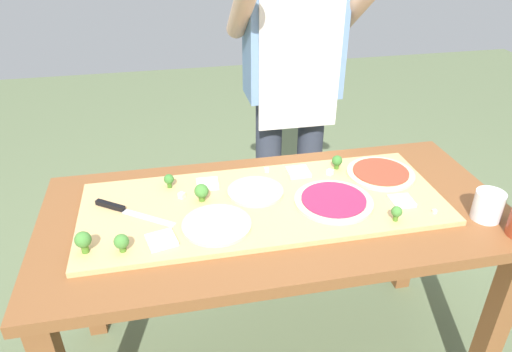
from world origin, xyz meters
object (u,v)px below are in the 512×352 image
pizza_slice_far_left (208,184)px  cheese_crumble_c (267,170)px  pizza_slice_center (162,240)px  pizza_whole_tomato_red (381,173)px  broccoli_floret_back_right (169,180)px  cheese_crumble_a (330,172)px  cook_center (293,73)px  pizza_whole_cheese_artichoke (255,191)px  broccoli_floret_front_left (121,242)px  cheese_crumble_d (434,212)px  broccoli_floret_center_left (83,241)px  pizza_slice_near_left (402,201)px  broccoli_floret_front_mid (337,161)px  flour_cup (488,207)px  pizza_whole_beet_magenta (334,201)px  broccoli_floret_back_mid (397,212)px  pizza_whole_white_garlic (217,224)px  chefs_knife (123,210)px  prep_table (276,234)px  pizza_slice_far_right (298,172)px  cheese_crumble_b (182,195)px  broccoli_floret_back_left (201,191)px

pizza_slice_far_left → cheese_crumble_c: bearing=13.0°
pizza_slice_center → pizza_whole_tomato_red: bearing=16.6°
broccoli_floret_back_right → cheese_crumble_a: broccoli_floret_back_right is taller
pizza_slice_far_left → cook_center: bearing=46.8°
pizza_whole_cheese_artichoke → broccoli_floret_front_left: size_ratio=3.45×
pizza_slice_far_left → cheese_crumble_d: 0.77m
cheese_crumble_d → broccoli_floret_front_left: bearing=179.6°
broccoli_floret_center_left → pizza_slice_near_left: bearing=3.1°
pizza_whole_tomato_red → broccoli_floret_front_left: size_ratio=4.41×
broccoli_floret_front_mid → flour_cup: (0.37, -0.38, -0.01)m
broccoli_floret_back_right → flour_cup: bearing=-20.3°
pizza_slice_center → broccoli_floret_front_left: (-0.11, -0.02, 0.03)m
cheese_crumble_a → flour_cup: bearing=-39.5°
cheese_crumble_a → cook_center: cook_center is taller
pizza_whole_cheese_artichoke → pizza_whole_tomato_red: same height
broccoli_floret_center_left → broccoli_floret_back_right: bearing=50.8°
cheese_crumble_d → cook_center: cook_center is taller
pizza_whole_beet_magenta → cheese_crumble_a: size_ratio=13.22×
pizza_whole_tomato_red → broccoli_floret_center_left: (-1.02, -0.24, 0.03)m
pizza_whole_cheese_artichoke → pizza_slice_center: bearing=-147.2°
broccoli_floret_back_mid → cook_center: size_ratio=0.03×
pizza_whole_white_garlic → cheese_crumble_a: size_ratio=10.88×
chefs_knife → broccoli_floret_front_mid: (0.77, 0.13, 0.03)m
pizza_slice_near_left → cheese_crumble_c: (-0.40, 0.29, 0.00)m
pizza_slice_center → broccoli_floret_back_right: bearing=83.1°
pizza_slice_far_left → broccoli_floret_center_left: (-0.38, -0.30, 0.04)m
cheese_crumble_a → prep_table: bearing=-147.7°
pizza_slice_far_left → broccoli_floret_center_left: size_ratio=1.11×
pizza_slice_far_left → cheese_crumble_c: 0.23m
prep_table → cheese_crumble_c: 0.26m
flour_cup → cheese_crumble_c: bearing=147.4°
prep_table → broccoli_floret_back_right: 0.42m
pizza_slice_far_right → cheese_crumble_d: (0.36, -0.34, 0.00)m
pizza_slice_far_right → pizza_slice_center: bearing=-148.7°
pizza_whole_white_garlic → cheese_crumble_b: 0.21m
broccoli_floret_back_left → flour_cup: flour_cup is taller
broccoli_floret_back_mid → pizza_slice_near_left: bearing=53.6°
broccoli_floret_front_mid → broccoli_floret_back_mid: 0.36m
pizza_whole_cheese_artichoke → pizza_slice_near_left: size_ratio=2.63×
pizza_slice_far_right → chefs_knife: bearing=-168.9°
pizza_slice_far_right → broccoli_floret_back_mid: (0.22, -0.35, 0.03)m
pizza_slice_center → cheese_crumble_a: (0.62, 0.28, 0.00)m
pizza_slice_far_left → cheese_crumble_a: (0.45, -0.01, 0.00)m
cheese_crumble_d → cheese_crumble_b: bearing=162.1°
cheese_crumble_c → cook_center: size_ratio=0.01×
prep_table → flour_cup: flour_cup is taller
pizza_whole_tomato_red → pizza_slice_far_right: bearing=166.7°
pizza_slice_far_right → broccoli_floret_back_left: bearing=-163.2°
pizza_whole_tomato_red → broccoli_floret_back_left: size_ratio=3.98×
pizza_whole_white_garlic → pizza_slice_far_right: size_ratio=2.73×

